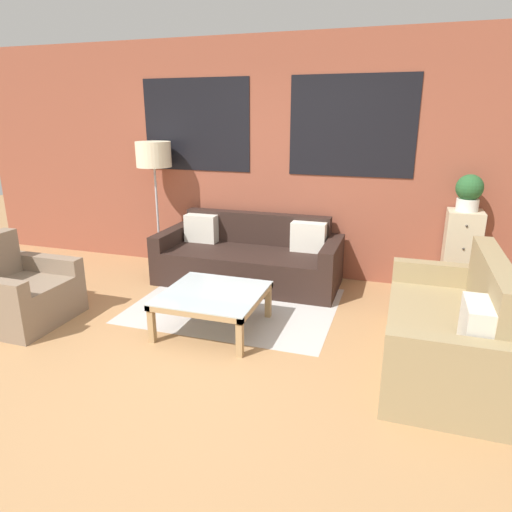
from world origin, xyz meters
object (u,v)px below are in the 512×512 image
object	(u,v)px
settee_vintage	(447,332)
floor_lamp	(154,159)
coffee_table	(213,297)
armchair_corner	(19,294)
drawer_cabinet	(460,255)
potted_plant	(469,192)
couch_dark	(249,259)

from	to	relation	value
settee_vintage	floor_lamp	world-z (taller)	floor_lamp
floor_lamp	coffee_table	bearing A→B (deg)	-46.62
armchair_corner	floor_lamp	world-z (taller)	floor_lamp
coffee_table	floor_lamp	xyz separation A→B (m)	(-1.39, 1.47, 1.09)
coffee_table	floor_lamp	world-z (taller)	floor_lamp
coffee_table	settee_vintage	bearing A→B (deg)	-2.03
settee_vintage	drawer_cabinet	bearing A→B (deg)	82.38
settee_vintage	coffee_table	size ratio (longest dim) A/B	1.90
drawer_cabinet	potted_plant	distance (m)	0.68
settee_vintage	armchair_corner	size ratio (longest dim) A/B	2.00
couch_dark	coffee_table	world-z (taller)	couch_dark
drawer_cabinet	coffee_table	bearing A→B (deg)	-145.31
floor_lamp	potted_plant	distance (m)	3.62
settee_vintage	floor_lamp	distance (m)	3.88
settee_vintage	potted_plant	world-z (taller)	potted_plant
couch_dark	drawer_cabinet	world-z (taller)	drawer_cabinet
armchair_corner	drawer_cabinet	distance (m)	4.52
potted_plant	drawer_cabinet	bearing A→B (deg)	-90.00
couch_dark	potted_plant	size ratio (longest dim) A/B	5.64
couch_dark	coffee_table	distance (m)	1.31
coffee_table	floor_lamp	bearing A→B (deg)	133.38
drawer_cabinet	floor_lamp	bearing A→B (deg)	-178.86
armchair_corner	potted_plant	distance (m)	4.60
couch_dark	coffee_table	xyz separation A→B (m)	(0.10, -1.30, 0.04)
armchair_corner	floor_lamp	xyz separation A→B (m)	(0.46, 1.88, 1.13)
couch_dark	potted_plant	bearing A→B (deg)	5.79
drawer_cabinet	settee_vintage	bearing A→B (deg)	-97.62
coffee_table	couch_dark	bearing A→B (deg)	94.20
floor_lamp	settee_vintage	bearing A→B (deg)	-24.38
settee_vintage	drawer_cabinet	size ratio (longest dim) A/B	1.76
potted_plant	couch_dark	bearing A→B (deg)	-174.21
armchair_corner	couch_dark	bearing A→B (deg)	44.41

